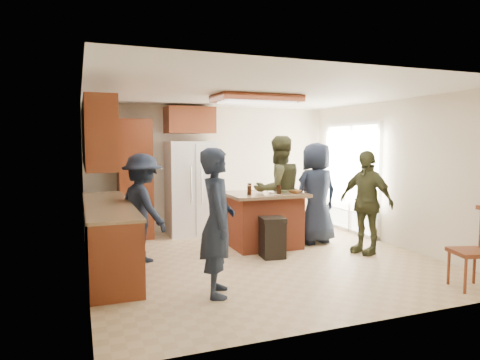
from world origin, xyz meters
name	(u,v)px	position (x,y,z in m)	size (l,w,h in m)	color
room_shell	(412,183)	(4.37, 1.64, 0.87)	(8.00, 5.20, 5.00)	tan
person_front_left	(217,222)	(-1.09, -1.22, 0.86)	(0.63, 0.46, 1.72)	#1B2537
person_behind_left	(278,191)	(0.67, 0.78, 0.95)	(0.92, 0.57, 1.89)	#363921
person_behind_right	(316,193)	(1.33, 0.63, 0.89)	(0.87, 0.57, 1.78)	#171F2F
person_side_right	(365,202)	(1.71, -0.24, 0.83)	(0.97, 0.50, 1.66)	#3E4126
person_counter	(143,208)	(-1.70, 0.54, 0.81)	(1.04, 0.48, 1.61)	#171F2F
left_cabinetry	(104,201)	(-2.24, 0.40, 0.96)	(0.64, 3.00, 2.30)	maroon
back_wall_units	(149,164)	(-1.33, 2.20, 1.38)	(1.80, 0.60, 2.45)	maroon
refrigerator	(191,188)	(-0.55, 2.12, 0.90)	(0.90, 0.76, 1.80)	white
kitchen_island	(264,219)	(0.36, 0.70, 0.47)	(1.28, 1.03, 0.93)	#AD492C
island_items	(279,190)	(0.58, 0.60, 0.97)	(0.97, 0.65, 0.15)	silver
trash_bin	(272,237)	(0.20, 0.02, 0.32)	(0.41, 0.41, 0.63)	black
spindle_chair	(473,252)	(1.87, -2.12, 0.45)	(0.52, 0.52, 0.99)	maroon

